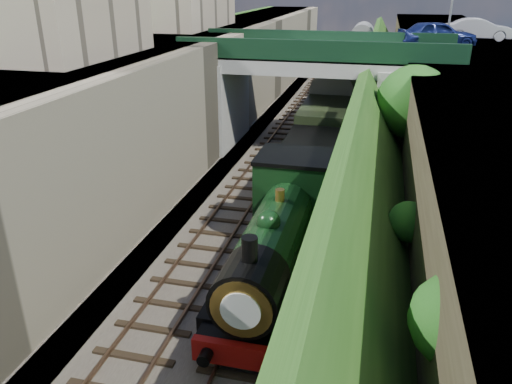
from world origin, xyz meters
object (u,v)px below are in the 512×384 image
at_px(road_bridge, 326,89).
at_px(car_silver, 479,29).
at_px(tree, 415,105).
at_px(car_blue, 437,34).
at_px(locomotive, 278,239).
at_px(tender, 309,174).

distance_m(road_bridge, car_silver, 13.96).
xyz_separation_m(road_bridge, car_silver, (9.76, 9.54, 2.93)).
bearing_deg(car_silver, tree, 162.90).
bearing_deg(car_blue, locomotive, 144.12).
xyz_separation_m(tree, car_blue, (1.47, 9.89, 2.44)).
bearing_deg(car_silver, road_bridge, 134.59).
distance_m(road_bridge, locomotive, 15.89).
xyz_separation_m(car_silver, tender, (-9.51, -17.91, -5.39)).
xyz_separation_m(car_blue, car_silver, (3.32, 5.44, -0.08)).
distance_m(road_bridge, tender, 8.73).
bearing_deg(road_bridge, car_silver, 44.34).
bearing_deg(locomotive, car_silver, 69.39).
bearing_deg(car_blue, tender, 135.05).
relative_size(car_silver, locomotive, 0.45).
relative_size(tree, car_silver, 1.43).
height_order(car_blue, locomotive, car_blue).
distance_m(road_bridge, car_blue, 8.20).
relative_size(car_blue, locomotive, 0.48).
distance_m(tree, tender, 6.16).
height_order(road_bridge, car_silver, car_silver).
height_order(road_bridge, locomotive, road_bridge).
xyz_separation_m(road_bridge, car_blue, (6.44, 4.10, 3.01)).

